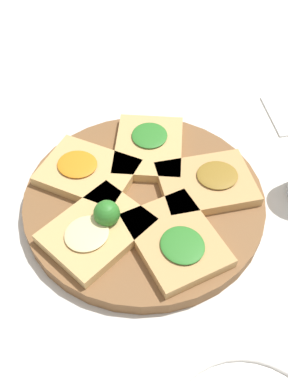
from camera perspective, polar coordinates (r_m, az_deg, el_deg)
ground_plane at (r=0.80m, az=0.00°, el=-1.62°), size 3.00×3.00×0.00m
serving_board at (r=0.79m, az=0.00°, el=-1.04°), size 0.42×0.42×0.03m
focaccia_slice_0 at (r=0.73m, az=-5.89°, el=-4.53°), size 0.20×0.20×0.05m
focaccia_slice_1 at (r=0.71m, az=4.11°, el=-6.12°), size 0.19×0.16×0.02m
focaccia_slice_2 at (r=0.80m, az=7.95°, el=1.38°), size 0.13×0.17×0.02m
focaccia_slice_3 at (r=0.85m, az=0.61°, el=5.82°), size 0.19×0.16×0.02m
focaccia_slice_4 at (r=0.81m, az=-7.26°, el=2.59°), size 0.19×0.20×0.02m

